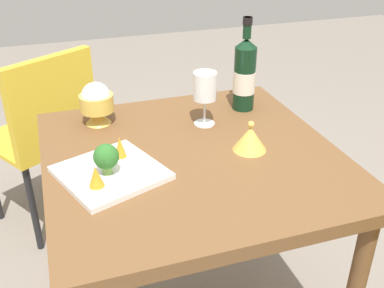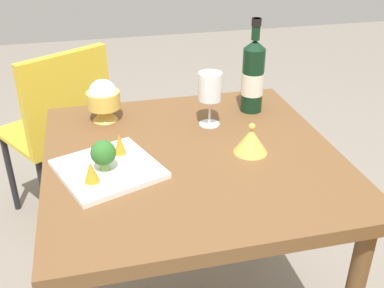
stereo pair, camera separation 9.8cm
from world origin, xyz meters
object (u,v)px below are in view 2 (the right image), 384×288
at_px(wine_glass, 210,88).
at_px(serving_plate, 108,169).
at_px(chair_near_window, 62,121).
at_px(rice_bowl, 103,99).
at_px(broccoli_floret, 103,154).
at_px(wine_bottle, 253,76).
at_px(carrot_garnish_right, 91,172).
at_px(rice_bowl_lid, 251,141).
at_px(carrot_garnish_left, 120,144).

bearing_deg(wine_glass, serving_plate, -57.71).
height_order(chair_near_window, rice_bowl, rice_bowl).
relative_size(chair_near_window, broccoli_floret, 9.91).
bearing_deg(broccoli_floret, serving_plate, 145.97).
relative_size(chair_near_window, wine_bottle, 2.65).
bearing_deg(carrot_garnish_right, serving_plate, 145.30).
distance_m(wine_bottle, serving_plate, 0.61).
height_order(chair_near_window, rice_bowl_lid, chair_near_window).
xyz_separation_m(rice_bowl, broccoli_floret, (0.35, -0.02, -0.01)).
distance_m(wine_bottle, carrot_garnish_left, 0.54).
distance_m(wine_glass, rice_bowl, 0.36).
distance_m(serving_plate, broccoli_floret, 0.06).
relative_size(wine_glass, broccoli_floret, 2.09).
xyz_separation_m(broccoli_floret, carrot_garnish_right, (0.05, -0.04, -0.02)).
bearing_deg(broccoli_floret, carrot_garnish_left, 147.96).
relative_size(wine_glass, serving_plate, 0.56).
relative_size(rice_bowl, carrot_garnish_left, 2.30).
distance_m(wine_bottle, carrot_garnish_right, 0.67).
xyz_separation_m(serving_plate, carrot_garnish_left, (-0.07, 0.04, 0.04)).
bearing_deg(broccoli_floret, chair_near_window, -169.72).
relative_size(rice_bowl, rice_bowl_lid, 1.42).
relative_size(wine_bottle, wine_glass, 1.79).
height_order(rice_bowl, serving_plate, rice_bowl).
height_order(chair_near_window, carrot_garnish_left, chair_near_window).
bearing_deg(rice_bowl, serving_plate, -2.57).
relative_size(wine_bottle, serving_plate, 1.00).
distance_m(chair_near_window, carrot_garnish_right, 0.92).
bearing_deg(chair_near_window, wine_glass, -81.60).
height_order(serving_plate, carrot_garnish_left, carrot_garnish_left).
xyz_separation_m(rice_bowl_lid, carrot_garnish_right, (0.08, -0.46, 0.01)).
bearing_deg(wine_bottle, serving_plate, -60.20).
distance_m(carrot_garnish_left, carrot_garnish_right, 0.16).
bearing_deg(chair_near_window, rice_bowl, -101.80).
distance_m(chair_near_window, broccoli_floret, 0.89).
height_order(wine_bottle, serving_plate, wine_bottle).
bearing_deg(broccoli_floret, rice_bowl, 176.04).
relative_size(chair_near_window, rice_bowl_lid, 8.50).
distance_m(serving_plate, carrot_garnish_right, 0.09).
relative_size(rice_bowl, serving_plate, 0.44).
xyz_separation_m(rice_bowl, carrot_garnish_left, (0.27, 0.02, -0.03)).
xyz_separation_m(wine_glass, rice_bowl, (-0.12, -0.33, -0.05)).
relative_size(serving_plate, broccoli_floret, 3.75).
bearing_deg(broccoli_floret, wine_glass, 123.18).
relative_size(rice_bowl_lid, broccoli_floret, 1.17).
height_order(rice_bowl_lid, carrot_garnish_right, rice_bowl_lid).
height_order(serving_plate, broccoli_floret, broccoli_floret).
bearing_deg(carrot_garnish_left, rice_bowl, -174.75).
height_order(serving_plate, carrot_garnish_right, carrot_garnish_right).
height_order(chair_near_window, wine_bottle, wine_bottle).
distance_m(rice_bowl, serving_plate, 0.34).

